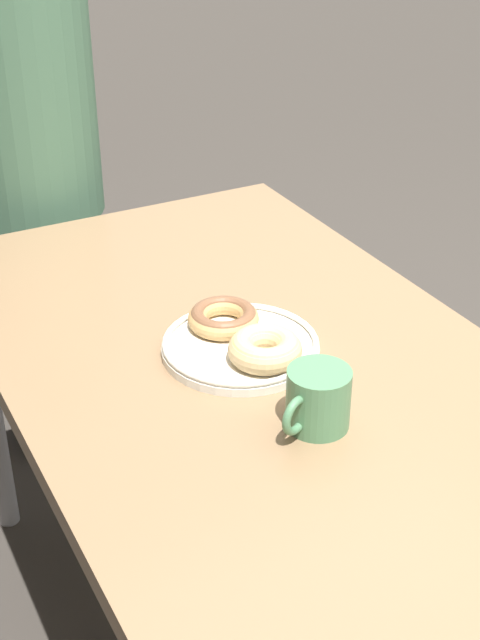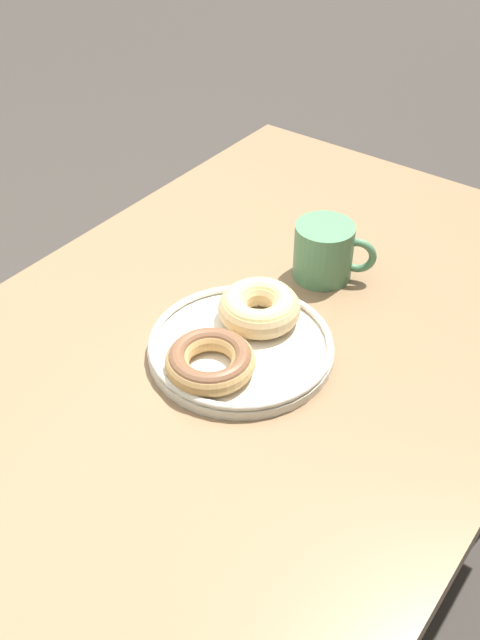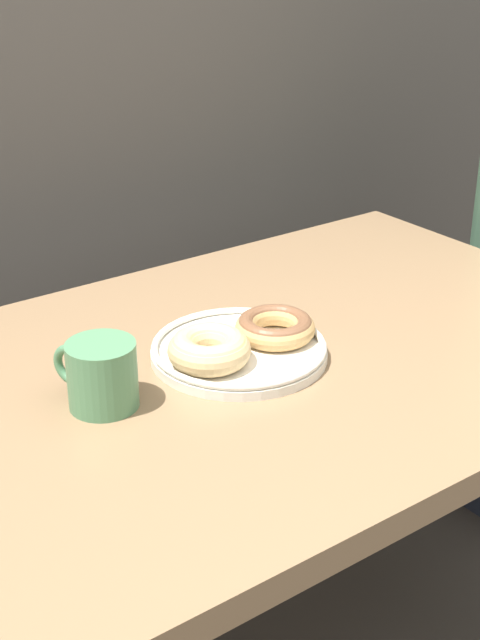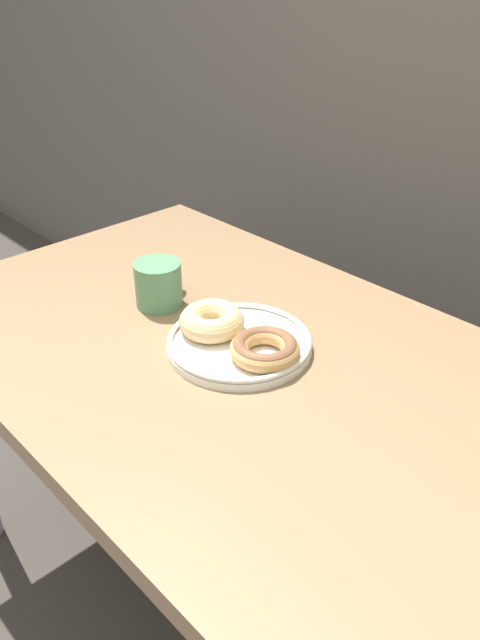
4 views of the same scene
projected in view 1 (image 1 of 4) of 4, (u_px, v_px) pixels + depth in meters
name	position (u px, v px, depth m)	size (l,w,h in m)	color
ground_plane	(399.00, 576.00, 1.97)	(14.00, 14.00, 0.00)	#38332D
dining_table	(246.00, 386.00, 1.50)	(1.28, 0.78, 0.70)	#846647
donut_plate	(243.00, 339.00, 1.45)	(0.27, 0.26, 0.06)	silver
coffee_mug	(317.00, 399.00, 1.26)	(0.09, 0.12, 0.09)	#4C7F56
person_figure	(29.00, 171.00, 2.07)	(0.34, 0.33, 1.38)	#232838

